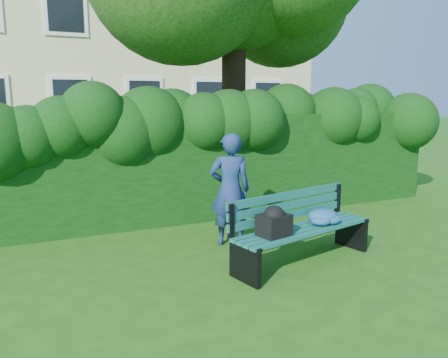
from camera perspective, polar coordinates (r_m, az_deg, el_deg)
name	(u,v)px	position (r m, az deg, el deg)	size (l,w,h in m)	color
ground	(242,256)	(5.96, 2.38, -10.00)	(80.00, 80.00, 0.00)	#1F4C14
hedge	(187,167)	(7.70, -4.85, 1.61)	(10.00, 1.00, 1.80)	black
park_bench	(301,224)	(5.66, 10.02, -5.86)	(2.13, 1.01, 0.89)	#0D4539
man_reading	(230,190)	(6.21, 0.77, -1.39)	(0.59, 0.39, 1.61)	navy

